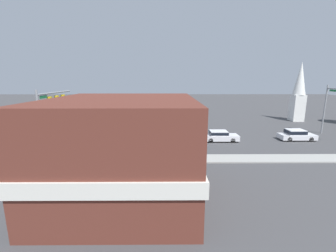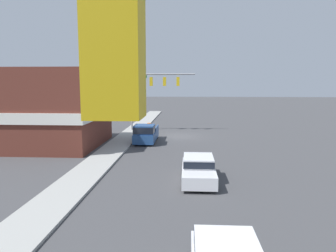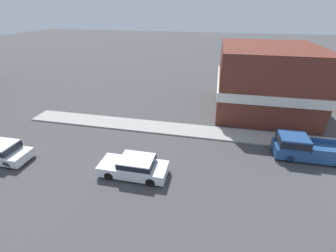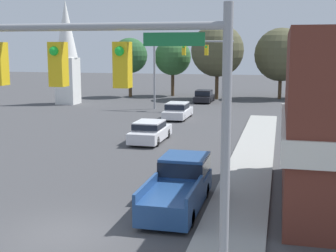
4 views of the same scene
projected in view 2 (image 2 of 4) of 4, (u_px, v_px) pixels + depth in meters
The scene contains 7 objects.
ground_plane at pixel (180, 136), 35.95m from camera, with size 200.00×200.00×0.00m, color #424244.
sidewalk_curb at pixel (129, 135), 36.29m from camera, with size 2.40×60.00×0.14m.
near_signal_assembly at pixel (153, 86), 39.21m from camera, with size 7.74×0.49×7.36m.
car_lead at pixel (198, 168), 19.63m from camera, with size 1.93×4.82×1.46m.
pickup_truck_parked at pixel (146, 133), 32.12m from camera, with size 1.97×5.51×1.87m.
construction_barrel at pixel (149, 127), 39.99m from camera, with size 0.56×0.56×0.95m.
corner_brick_building at pixel (41, 108), 30.42m from camera, with size 11.18×10.26×7.07m.
Camera 2 is at (-0.80, 35.50, 5.88)m, focal length 35.00 mm.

